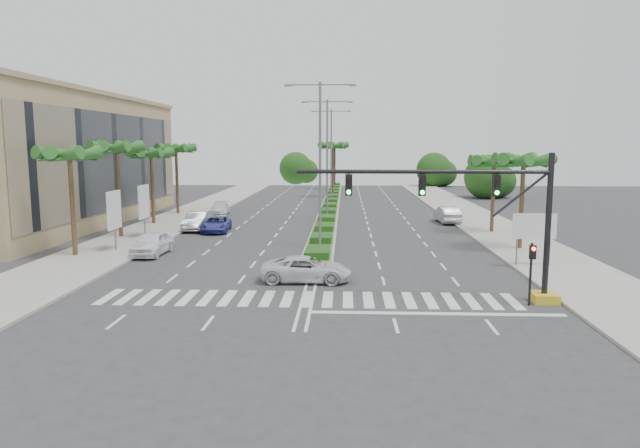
{
  "coord_description": "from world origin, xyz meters",
  "views": [
    {
      "loc": [
        1.84,
        -27.31,
        7.57
      ],
      "look_at": [
        0.37,
        5.48,
        3.0
      ],
      "focal_mm": 32.0,
      "sensor_mm": 36.0,
      "label": 1
    }
  ],
  "objects_px": {
    "car_crossing": "(307,269)",
    "car_parked_a": "(152,243)",
    "car_parked_b": "(197,221)",
    "car_right": "(447,215)",
    "car_parked_d": "(220,209)",
    "car_parked_c": "(216,224)"
  },
  "relations": [
    {
      "from": "car_crossing",
      "to": "car_parked_a",
      "type": "bearing_deg",
      "value": 57.35
    },
    {
      "from": "car_parked_b",
      "to": "car_crossing",
      "type": "height_order",
      "value": "car_parked_b"
    },
    {
      "from": "car_right",
      "to": "car_crossing",
      "type": "bearing_deg",
      "value": 60.12
    },
    {
      "from": "car_parked_d",
      "to": "car_parked_b",
      "type": "bearing_deg",
      "value": -93.47
    },
    {
      "from": "car_parked_b",
      "to": "car_parked_c",
      "type": "height_order",
      "value": "car_parked_b"
    },
    {
      "from": "car_parked_b",
      "to": "car_crossing",
      "type": "distance_m",
      "value": 21.93
    },
    {
      "from": "car_parked_a",
      "to": "car_right",
      "type": "relative_size",
      "value": 0.96
    },
    {
      "from": "car_parked_a",
      "to": "car_parked_b",
      "type": "bearing_deg",
      "value": 90.86
    },
    {
      "from": "car_parked_a",
      "to": "car_parked_c",
      "type": "xyz_separation_m",
      "value": [
        2.06,
        10.62,
        -0.14
      ]
    },
    {
      "from": "car_parked_a",
      "to": "car_parked_d",
      "type": "height_order",
      "value": "car_parked_a"
    },
    {
      "from": "car_parked_a",
      "to": "car_right",
      "type": "bearing_deg",
      "value": 38.28
    },
    {
      "from": "car_parked_b",
      "to": "car_right",
      "type": "bearing_deg",
      "value": 13.42
    },
    {
      "from": "car_parked_a",
      "to": "car_parked_c",
      "type": "relative_size",
      "value": 0.99
    },
    {
      "from": "car_crossing",
      "to": "car_parked_d",
      "type": "bearing_deg",
      "value": 21.32
    },
    {
      "from": "car_parked_a",
      "to": "car_crossing",
      "type": "height_order",
      "value": "car_parked_a"
    },
    {
      "from": "car_parked_a",
      "to": "car_parked_d",
      "type": "distance_m",
      "value": 22.71
    },
    {
      "from": "car_parked_b",
      "to": "car_right",
      "type": "relative_size",
      "value": 1.01
    },
    {
      "from": "car_parked_a",
      "to": "car_parked_d",
      "type": "xyz_separation_m",
      "value": [
        -0.29,
        22.71,
        -0.12
      ]
    },
    {
      "from": "car_parked_c",
      "to": "car_right",
      "type": "height_order",
      "value": "car_right"
    },
    {
      "from": "car_parked_a",
      "to": "car_parked_d",
      "type": "relative_size",
      "value": 1.01
    },
    {
      "from": "car_parked_c",
      "to": "car_right",
      "type": "xyz_separation_m",
      "value": [
        21.25,
        6.79,
        0.15
      ]
    },
    {
      "from": "car_parked_b",
      "to": "car_parked_d",
      "type": "xyz_separation_m",
      "value": [
        -0.43,
        11.07,
        -0.14
      ]
    }
  ]
}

